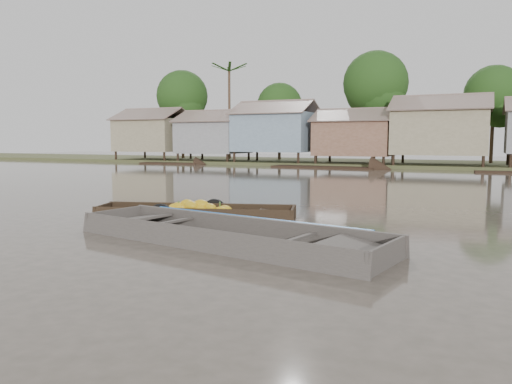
% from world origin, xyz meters
% --- Properties ---
extents(ground, '(120.00, 120.00, 0.00)m').
position_xyz_m(ground, '(0.00, 0.00, 0.00)').
color(ground, '#474136').
rests_on(ground, ground).
extents(riverbank, '(120.00, 12.47, 10.22)m').
position_xyz_m(riverbank, '(3.03, 31.86, 3.07)').
color(riverbank, '#384723').
rests_on(riverbank, ground).
extents(banana_boat, '(5.37, 2.71, 0.73)m').
position_xyz_m(banana_boat, '(-1.51, 1.55, 0.14)').
color(banana_boat, black).
rests_on(banana_boat, ground).
extents(viewer_boat, '(7.16, 3.13, 0.56)m').
position_xyz_m(viewer_boat, '(0.73, -0.81, 0.05)').
color(viewer_boat, '#403A36').
rests_on(viewer_boat, ground).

